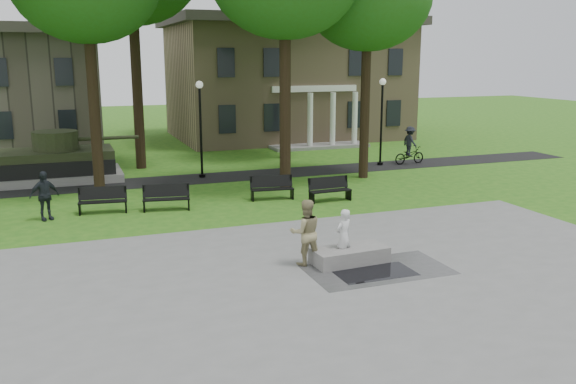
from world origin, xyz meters
name	(u,v)px	position (x,y,z in m)	size (l,w,h in m)	color
ground	(274,250)	(0.00, 0.00, 0.00)	(120.00, 120.00, 0.00)	#286217
plaza	(344,312)	(0.00, -5.00, 0.01)	(22.00, 16.00, 0.02)	gray
footpath	(194,179)	(0.00, 12.00, 0.01)	(44.00, 2.60, 0.01)	black
building_right	(286,78)	(10.00, 26.00, 4.34)	(17.00, 12.00, 8.60)	#9E8460
lamp_mid	(201,121)	(0.50, 12.30, 2.79)	(0.36, 0.36, 4.73)	black
lamp_right	(382,114)	(10.50, 12.30, 2.79)	(0.36, 0.36, 4.73)	black
tank_monument	(52,163)	(-6.46, 14.00, 0.86)	(7.45, 3.40, 2.40)	gray
puddle	(375,273)	(1.94, -2.92, 0.02)	(2.20, 1.20, 0.00)	black
concrete_block	(349,255)	(1.66, -1.88, 0.24)	(2.20, 1.00, 0.45)	gray
skateboard	(351,263)	(1.65, -2.01, 0.06)	(0.78, 0.20, 0.07)	brown
skateboarder	(344,236)	(1.51, -1.77, 0.81)	(0.58, 0.38, 1.59)	silver
friend_watching	(306,232)	(0.41, -1.57, 0.98)	(0.93, 0.73, 1.92)	#998F63
pedestrian_walker	(44,196)	(-6.66, 6.34, 0.91)	(1.07, 0.45, 1.82)	black
cyclist	(410,149)	(12.19, 12.05, 0.86)	(1.94, 1.12, 2.10)	black
park_bench_0	(102,199)	(-4.62, 6.73, 0.52)	(1.84, 0.74, 1.00)	black
park_bench_1	(166,197)	(-2.27, 6.31, 0.52)	(1.85, 0.82, 1.00)	black
park_bench_2	(272,187)	(2.18, 6.59, 0.52)	(1.84, 0.75, 1.00)	black
park_bench_3	(329,189)	(4.34, 5.46, 0.52)	(1.82, 0.59, 1.00)	black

